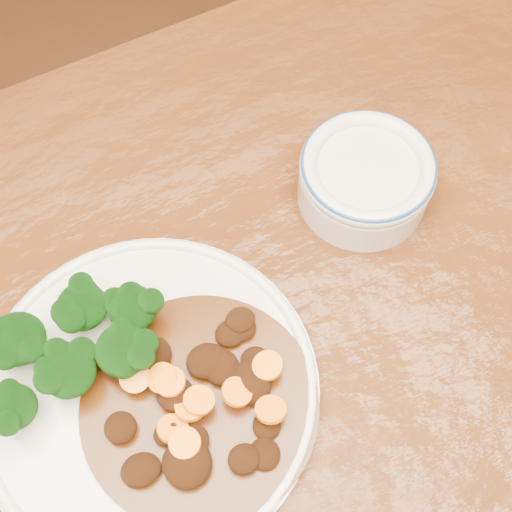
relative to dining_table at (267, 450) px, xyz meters
name	(u,v)px	position (x,y,z in m)	size (l,w,h in m)	color
dining_table	(267,450)	(0.00, 0.00, 0.00)	(1.60, 1.08, 0.75)	#4F250E
dinner_plate	(148,390)	(-0.08, 0.06, 0.09)	(0.29, 0.29, 0.02)	silver
broccoli_florets	(74,347)	(-0.13, 0.11, 0.12)	(0.15, 0.10, 0.05)	#7CA153
mince_stew	(196,400)	(-0.05, 0.04, 0.10)	(0.20, 0.20, 0.03)	#471F07
dip_bowl	(366,178)	(0.17, 0.18, 0.11)	(0.13, 0.13, 0.06)	beige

